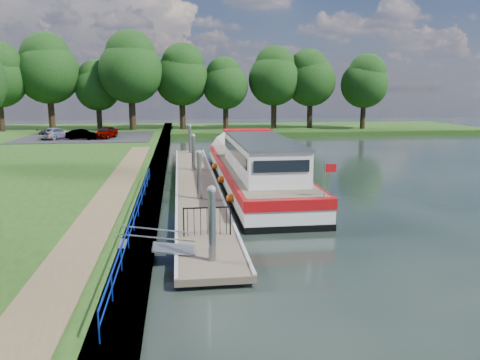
{
  "coord_description": "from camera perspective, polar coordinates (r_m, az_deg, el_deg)",
  "views": [
    {
      "loc": [
        -1.01,
        -15.21,
        5.98
      ],
      "look_at": [
        2.07,
        8.18,
        1.4
      ],
      "focal_mm": 35.0,
      "sensor_mm": 36.0,
      "label": 1
    }
  ],
  "objects": [
    {
      "name": "barge",
      "position": [
        29.74,
        1.51,
        1.51
      ],
      "size": [
        4.36,
        21.15,
        4.78
      ],
      "color": "black",
      "rests_on": "ground"
    },
    {
      "name": "car_a",
      "position": [
        52.37,
        -16.05,
        5.62
      ],
      "size": [
        2.42,
        4.0,
        1.27
      ],
      "primitive_type": "imported",
      "rotation": [
        0.0,
        0.0,
        -0.26
      ],
      "color": "#999999",
      "rests_on": "carpark"
    },
    {
      "name": "gate_panel",
      "position": [
        18.1,
        -4.04,
        -4.52
      ],
      "size": [
        1.85,
        0.05,
        1.15
      ],
      "color": "black",
      "rests_on": "ground"
    },
    {
      "name": "mooring_piles",
      "position": [
        28.62,
        -5.38,
        1.48
      ],
      "size": [
        0.3,
        27.3,
        3.55
      ],
      "color": "gray",
      "rests_on": "ground"
    },
    {
      "name": "carpark",
      "position": [
        54.39,
        -18.13,
        4.98
      ],
      "size": [
        14.0,
        12.0,
        0.06
      ],
      "primitive_type": "cube",
      "color": "black",
      "rests_on": "riverbank"
    },
    {
      "name": "pontoon",
      "position": [
        28.82,
        -5.34,
        -0.67
      ],
      "size": [
        2.5,
        30.0,
        0.56
      ],
      "color": "brown",
      "rests_on": "ground"
    },
    {
      "name": "blue_fence",
      "position": [
        18.88,
        -12.57,
        -3.6
      ],
      "size": [
        0.04,
        18.04,
        0.72
      ],
      "color": "#0C2DBF",
      "rests_on": "riverbank"
    },
    {
      "name": "far_bank",
      "position": [
        68.69,
        3.46,
        6.22
      ],
      "size": [
        60.0,
        18.0,
        0.6
      ],
      "primitive_type": "cube",
      "color": "#1E4012",
      "rests_on": "ground"
    },
    {
      "name": "bank_edge",
      "position": [
        30.76,
        -10.25,
        0.34
      ],
      "size": [
        1.1,
        90.0,
        0.78
      ],
      "primitive_type": "cube",
      "color": "#473D2D",
      "rests_on": "ground"
    },
    {
      "name": "horizon_trees",
      "position": [
        63.92,
        -8.24,
        12.64
      ],
      "size": [
        54.38,
        10.03,
        12.87
      ],
      "color": "#332316",
      "rests_on": "ground"
    },
    {
      "name": "car_b",
      "position": [
        51.7,
        -18.68,
        5.29
      ],
      "size": [
        3.39,
        1.77,
        1.06
      ],
      "primitive_type": "imported",
      "rotation": [
        0.0,
        0.0,
        1.36
      ],
      "color": "#999999",
      "rests_on": "carpark"
    },
    {
      "name": "gangway",
      "position": [
        16.62,
        -10.09,
        -7.99
      ],
      "size": [
        2.58,
        1.0,
        0.92
      ],
      "color": "#A5A8AD",
      "rests_on": "ground"
    },
    {
      "name": "ground",
      "position": [
        16.37,
        -3.5,
        -10.45
      ],
      "size": [
        160.0,
        160.0,
        0.0
      ],
      "primitive_type": "plane",
      "color": "black",
      "rests_on": "ground"
    },
    {
      "name": "footpath",
      "position": [
        24.02,
        -15.44,
        -1.87
      ],
      "size": [
        1.6,
        40.0,
        0.05
      ],
      "primitive_type": "cube",
      "color": "brown",
      "rests_on": "riverbank"
    },
    {
      "name": "car_c",
      "position": [
        53.38,
        -21.59,
        5.32
      ],
      "size": [
        3.18,
        4.35,
        1.17
      ],
      "primitive_type": "imported",
      "rotation": [
        0.0,
        0.0,
        2.71
      ],
      "color": "#999999",
      "rests_on": "carpark"
    }
  ]
}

